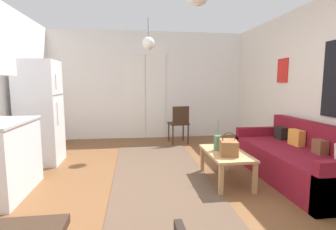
% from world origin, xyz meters
% --- Properties ---
extents(ground_plane, '(5.29, 7.23, 0.10)m').
position_xyz_m(ground_plane, '(0.00, 0.00, -0.05)').
color(ground_plane, brown).
extents(wall_back, '(4.89, 0.13, 2.61)m').
position_xyz_m(wall_back, '(-0.00, 3.36, 1.30)').
color(wall_back, white).
rests_on(wall_back, ground_plane).
extents(area_rug, '(1.36, 3.63, 0.01)m').
position_xyz_m(area_rug, '(-0.01, 0.57, 0.01)').
color(area_rug, brown).
rests_on(area_rug, ground_plane).
extents(couch, '(0.86, 2.06, 0.80)m').
position_xyz_m(couch, '(1.93, 0.23, 0.27)').
color(couch, maroon).
rests_on(couch, ground_plane).
extents(coffee_table, '(0.52, 0.93, 0.42)m').
position_xyz_m(coffee_table, '(0.88, 0.29, 0.36)').
color(coffee_table, tan).
rests_on(coffee_table, ground_plane).
extents(bamboo_vase, '(0.11, 0.11, 0.43)m').
position_xyz_m(bamboo_vase, '(0.78, 0.39, 0.53)').
color(bamboo_vase, '#47704C').
rests_on(bamboo_vase, coffee_table).
extents(handbag, '(0.28, 0.32, 0.30)m').
position_xyz_m(handbag, '(0.86, 0.15, 0.52)').
color(handbag, brown).
rests_on(handbag, coffee_table).
extents(refrigerator, '(0.65, 0.61, 1.74)m').
position_xyz_m(refrigerator, '(-1.95, 1.50, 0.87)').
color(refrigerator, white).
rests_on(refrigerator, ground_plane).
extents(accent_chair, '(0.47, 0.45, 0.86)m').
position_xyz_m(accent_chair, '(0.63, 2.60, 0.49)').
color(accent_chair, '#382619').
rests_on(accent_chair, ground_plane).
extents(pendant_lamp_far, '(0.25, 0.25, 0.60)m').
position_xyz_m(pendant_lamp_far, '(-0.08, 2.05, 2.13)').
color(pendant_lamp_far, black).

